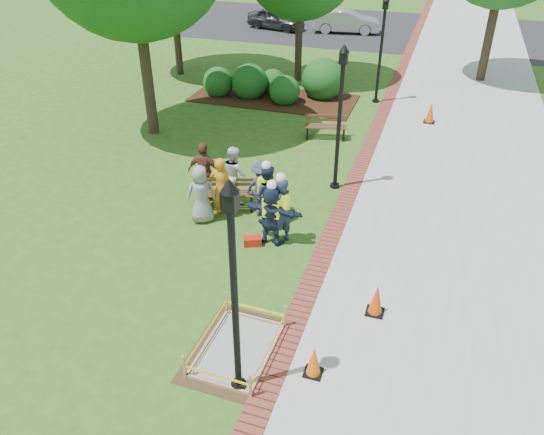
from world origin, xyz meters
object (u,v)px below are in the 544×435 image
(hivis_worker_a, at_px, (272,212))
(hivis_worker_b, at_px, (280,209))
(hivis_worker_c, at_px, (266,193))
(bench_near, at_px, (228,200))
(cone_front, at_px, (314,361))
(wet_concrete_pad, at_px, (237,342))
(lamp_near, at_px, (234,279))

(hivis_worker_a, relative_size, hivis_worker_b, 0.91)
(hivis_worker_b, xyz_separation_m, hivis_worker_c, (-0.63, 0.78, -0.06))
(bench_near, bearing_deg, cone_front, -53.59)
(hivis_worker_c, bearing_deg, wet_concrete_pad, -78.10)
(bench_near, distance_m, hivis_worker_c, 1.47)
(cone_front, height_order, hivis_worker_c, hivis_worker_c)
(wet_concrete_pad, xyz_separation_m, lamp_near, (0.34, -0.82, 2.25))
(lamp_near, xyz_separation_m, hivis_worker_b, (-0.70, 4.70, -1.51))
(wet_concrete_pad, relative_size, hivis_worker_a, 1.31)
(cone_front, bearing_deg, wet_concrete_pad, 176.14)
(cone_front, relative_size, hivis_worker_a, 0.38)
(hivis_worker_a, distance_m, hivis_worker_c, 0.99)
(bench_near, bearing_deg, hivis_worker_c, -16.76)
(wet_concrete_pad, bearing_deg, cone_front, -3.86)
(hivis_worker_b, bearing_deg, hivis_worker_a, -151.13)
(wet_concrete_pad, relative_size, hivis_worker_c, 1.28)
(lamp_near, relative_size, hivis_worker_a, 2.39)
(bench_near, xyz_separation_m, hivis_worker_c, (1.27, -0.38, 0.65))
(cone_front, bearing_deg, hivis_worker_b, 115.52)
(cone_front, height_order, lamp_near, lamp_near)
(wet_concrete_pad, bearing_deg, lamp_near, -67.25)
(wet_concrete_pad, distance_m, hivis_worker_a, 3.87)
(hivis_worker_b, bearing_deg, lamp_near, -81.57)
(wet_concrete_pad, relative_size, bench_near, 1.47)
(lamp_near, xyz_separation_m, hivis_worker_a, (-0.88, 4.60, -1.59))
(hivis_worker_a, bearing_deg, hivis_worker_c, 116.56)
(bench_near, xyz_separation_m, hivis_worker_a, (1.71, -1.27, 0.63))
(bench_near, bearing_deg, wet_concrete_pad, -65.97)
(hivis_worker_c, bearing_deg, hivis_worker_a, -63.44)
(bench_near, xyz_separation_m, cone_front, (3.80, -5.15, 0.07))
(cone_front, distance_m, hivis_worker_a, 4.45)
(wet_concrete_pad, bearing_deg, hivis_worker_b, 95.21)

